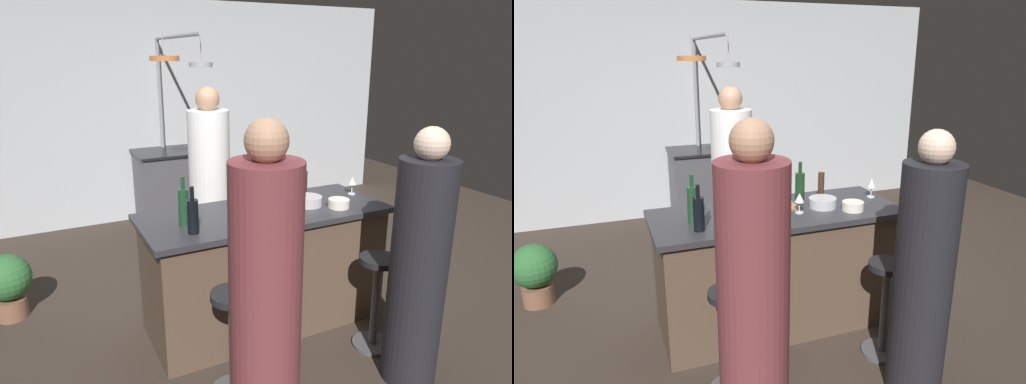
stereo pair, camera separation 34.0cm
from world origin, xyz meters
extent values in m
plane|color=#382D26|center=(0.00, 0.00, 0.00)|extent=(9.00, 9.00, 0.00)
cube|color=#B2B7BC|center=(0.00, 2.85, 1.30)|extent=(6.40, 0.16, 2.60)
cube|color=brown|center=(0.00, 0.00, 0.43)|extent=(1.72, 0.66, 0.86)
cube|color=#2D2D33|center=(0.00, 0.00, 0.88)|extent=(1.80, 0.72, 0.04)
cube|color=#47474C|center=(0.00, 2.45, 0.43)|extent=(0.76, 0.60, 0.86)
cube|color=black|center=(0.00, 2.45, 0.88)|extent=(0.80, 0.64, 0.03)
cylinder|color=white|center=(-0.07, 0.94, 0.76)|extent=(0.36, 0.36, 1.52)
sphere|color=tan|center=(-0.07, 0.94, 1.62)|extent=(0.21, 0.21, 0.21)
cylinder|color=#4C4C51|center=(-0.53, -0.62, 0.33)|extent=(0.06, 0.06, 0.62)
cylinder|color=black|center=(-0.53, -0.62, 0.66)|extent=(0.26, 0.26, 0.04)
cylinder|color=brown|center=(-0.51, -0.98, 0.76)|extent=(0.36, 0.36, 1.52)
sphere|color=tan|center=(-0.51, -0.98, 1.61)|extent=(0.21, 0.21, 0.21)
cylinder|color=#4C4C51|center=(0.54, -0.62, 0.01)|extent=(0.28, 0.28, 0.02)
cylinder|color=#4C4C51|center=(0.54, -0.62, 0.33)|extent=(0.06, 0.06, 0.62)
cylinder|color=black|center=(0.54, -0.62, 0.66)|extent=(0.26, 0.26, 0.04)
cylinder|color=black|center=(0.53, -0.97, 0.71)|extent=(0.34, 0.34, 1.42)
sphere|color=beige|center=(0.53, -0.97, 1.51)|extent=(0.19, 0.19, 0.19)
cylinder|color=gray|center=(0.00, 2.70, 1.07)|extent=(0.04, 0.04, 2.15)
cylinder|color=gray|center=(0.00, 1.97, 2.15)|extent=(0.04, 1.47, 0.04)
cylinder|color=#B26638|center=(-0.30, 1.35, 1.94)|extent=(0.26, 0.26, 0.04)
cylinder|color=gray|center=(-0.30, 1.38, 2.05)|extent=(0.01, 0.01, 0.21)
cylinder|color=gray|center=(0.05, 1.39, 1.89)|extent=(0.22, 0.22, 0.04)
cylinder|color=gray|center=(0.05, 1.38, 2.02)|extent=(0.01, 0.01, 0.26)
cylinder|color=brown|center=(-1.75, 0.93, 0.08)|extent=(0.24, 0.24, 0.16)
sphere|color=#2D6633|center=(-1.75, 0.93, 0.34)|extent=(0.36, 0.36, 0.36)
cube|color=#997047|center=(0.01, 0.08, 0.91)|extent=(0.32, 0.22, 0.02)
cylinder|color=#382319|center=(0.42, 0.15, 1.01)|extent=(0.05, 0.05, 0.21)
cylinder|color=gray|center=(0.00, -0.16, 1.01)|extent=(0.07, 0.07, 0.22)
cylinder|color=gray|center=(0.00, -0.16, 1.16)|extent=(0.03, 0.03, 0.08)
cylinder|color=black|center=(-0.60, -0.18, 1.01)|extent=(0.07, 0.07, 0.22)
cylinder|color=black|center=(-0.60, -0.18, 1.16)|extent=(0.03, 0.03, 0.08)
cylinder|color=#143319|center=(0.23, 0.13, 1.01)|extent=(0.07, 0.07, 0.23)
cylinder|color=#143319|center=(0.23, 0.13, 1.17)|extent=(0.03, 0.03, 0.08)
cylinder|color=#193D23|center=(-0.61, -0.02, 1.02)|extent=(0.07, 0.07, 0.25)
cylinder|color=#193D23|center=(-0.61, -0.02, 1.19)|extent=(0.03, 0.03, 0.08)
cylinder|color=silver|center=(-0.13, -0.17, 0.90)|extent=(0.06, 0.06, 0.01)
cylinder|color=silver|center=(-0.13, -0.17, 0.94)|extent=(0.01, 0.01, 0.07)
cone|color=silver|center=(-0.13, -0.17, 1.01)|extent=(0.07, 0.07, 0.06)
cylinder|color=silver|center=(0.81, 0.05, 0.90)|extent=(0.06, 0.06, 0.01)
cylinder|color=silver|center=(0.81, 0.05, 0.94)|extent=(0.01, 0.01, 0.07)
cone|color=silver|center=(0.81, 0.05, 1.01)|extent=(0.07, 0.07, 0.06)
cylinder|color=silver|center=(0.13, -0.09, 0.90)|extent=(0.06, 0.06, 0.01)
cylinder|color=silver|center=(0.13, -0.09, 0.94)|extent=(0.01, 0.01, 0.07)
cone|color=silver|center=(0.13, -0.09, 1.01)|extent=(0.07, 0.07, 0.06)
cylinder|color=#B7B7BC|center=(0.34, -0.04, 0.94)|extent=(0.20, 0.20, 0.07)
cylinder|color=silver|center=(0.52, -0.18, 0.93)|extent=(0.16, 0.16, 0.06)
camera|label=1|loc=(-1.46, -2.77, 1.98)|focal=32.29mm
camera|label=2|loc=(-1.14, -2.91, 1.98)|focal=32.29mm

